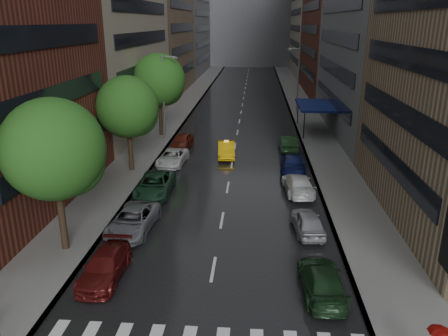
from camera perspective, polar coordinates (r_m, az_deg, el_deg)
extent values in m
plane|color=gray|center=(20.40, -2.54, -18.96)|extent=(220.00, 220.00, 0.00)
cube|color=black|center=(67.24, 2.36, 7.96)|extent=(14.00, 140.00, 0.01)
cube|color=gray|center=(68.09, -5.30, 8.09)|extent=(4.00, 140.00, 0.15)
cube|color=gray|center=(67.55, 10.09, 7.80)|extent=(4.00, 140.00, 0.15)
cube|color=#937A5B|center=(81.85, -8.25, 17.45)|extent=(8.00, 28.00, 22.00)
cube|color=slate|center=(53.64, 19.02, 17.21)|extent=(8.00, 28.00, 24.00)
cube|color=gray|center=(110.82, 11.50, 19.10)|extent=(8.00, 32.00, 28.00)
cube|color=slate|center=(134.11, 3.48, 20.13)|extent=(40.00, 14.00, 32.00)
cylinder|color=#382619|center=(25.96, -20.48, -5.37)|extent=(0.40, 0.40, 4.81)
sphere|color=#1E5116|center=(24.79, -21.42, 2.29)|extent=(5.50, 5.50, 5.50)
cylinder|color=#382619|center=(38.28, -12.14, 2.80)|extent=(0.40, 0.40, 4.54)
sphere|color=#1E5116|center=(37.52, -12.50, 7.81)|extent=(5.19, 5.19, 5.19)
cylinder|color=#382619|center=(49.92, -8.29, 7.00)|extent=(0.40, 0.40, 5.07)
sphere|color=#1E5116|center=(49.31, -8.50, 11.33)|extent=(5.79, 5.79, 5.79)
imported|color=#ECB30C|center=(42.05, 0.31, 2.47)|extent=(1.88, 4.55, 1.47)
imported|color=#521110|center=(23.44, -15.29, -12.26)|extent=(1.92, 4.63, 1.34)
imported|color=slate|center=(27.83, -11.82, -6.70)|extent=(2.70, 5.32, 1.44)
imported|color=#1C3E29|center=(33.29, -9.02, -2.16)|extent=(2.57, 5.46, 1.51)
imported|color=silver|center=(39.96, -6.75, 1.38)|extent=(2.56, 5.00, 1.35)
imported|color=#581D11|center=(45.01, -5.51, 3.51)|extent=(2.18, 4.61, 1.52)
imported|color=#18351A|center=(22.05, 12.68, -14.09)|extent=(2.06, 4.80, 1.38)
imported|color=gray|center=(27.60, 10.85, -6.90)|extent=(2.07, 4.26, 1.40)
imported|color=white|center=(33.59, 9.65, -2.07)|extent=(2.42, 5.11, 1.44)
imported|color=#111851|center=(38.34, 8.99, 0.69)|extent=(2.48, 5.50, 1.56)
imported|color=#173318|center=(44.70, 8.34, 3.30)|extent=(1.81, 4.74, 1.54)
imported|color=#A0100C|center=(18.38, 26.30, -18.98)|extent=(0.82, 0.82, 0.72)
cylinder|color=gray|center=(47.72, -7.90, 9.06)|extent=(0.18, 0.18, 9.00)
cube|color=gray|center=(46.95, -6.40, 14.14)|extent=(0.50, 0.22, 0.16)
cylinder|color=gray|center=(61.81, 9.65, 11.14)|extent=(0.18, 0.18, 9.00)
cube|color=gray|center=(61.31, 8.52, 15.08)|extent=(0.50, 0.22, 0.16)
cube|color=navy|center=(52.35, 11.85, 8.02)|extent=(4.00, 8.00, 0.25)
cylinder|color=black|center=(48.76, 10.41, 5.54)|extent=(0.12, 0.12, 3.00)
cylinder|color=black|center=(56.16, 9.63, 7.29)|extent=(0.12, 0.12, 3.00)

